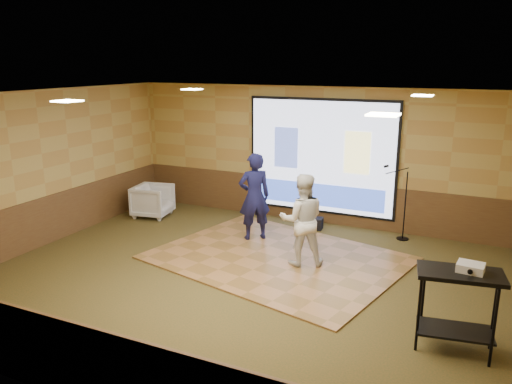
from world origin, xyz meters
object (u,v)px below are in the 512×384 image
at_px(projector, 471,267).
at_px(dance_floor, 277,258).
at_px(av_table, 458,294).
at_px(duffel_bag, 313,223).
at_px(player_right, 302,220).
at_px(banquet_chair, 153,201).
at_px(mic_stand, 401,216).
at_px(projector_screen, 321,158).
at_px(player_left, 254,196).

bearing_deg(projector, dance_floor, 157.02).
relative_size(av_table, duffel_bag, 2.66).
bearing_deg(duffel_bag, projector, -49.05).
relative_size(player_right, banquet_chair, 2.00).
bearing_deg(mic_stand, player_right, -144.44).
height_order(projector_screen, mic_stand, projector_screen).
relative_size(player_left, av_table, 1.66).
xyz_separation_m(dance_floor, projector, (3.24, -1.77, 1.09)).
bearing_deg(projector, player_right, 154.35).
xyz_separation_m(projector_screen, duffel_bag, (0.02, -0.46, -1.35)).
bearing_deg(player_left, dance_floor, 97.48).
xyz_separation_m(projector_screen, player_right, (0.47, -2.46, -0.63)).
height_order(dance_floor, banquet_chair, banquet_chair).
bearing_deg(dance_floor, mic_stand, 47.44).
height_order(projector, mic_stand, mic_stand).
bearing_deg(dance_floor, player_left, 137.44).
relative_size(player_left, projector, 5.71).
bearing_deg(banquet_chair, projector, -123.36).
bearing_deg(duffel_bag, player_left, -126.71).
distance_m(player_left, mic_stand, 3.00).
bearing_deg(duffel_bag, av_table, -50.36).
bearing_deg(mic_stand, dance_floor, -154.34).
distance_m(projector_screen, projector, 5.24).
relative_size(projector_screen, av_table, 3.15).
height_order(dance_floor, projector, projector).
xyz_separation_m(dance_floor, duffel_bag, (0.05, 1.90, 0.11)).
distance_m(projector_screen, av_table, 5.26).
distance_m(av_table, duffel_bag, 4.88).
height_order(dance_floor, mic_stand, mic_stand).
relative_size(player_right, mic_stand, 1.08).
height_order(player_left, mic_stand, player_left).
bearing_deg(av_table, banquet_chair, 155.96).
bearing_deg(projector, av_table, -145.88).
distance_m(player_right, duffel_bag, 2.17).
bearing_deg(player_right, dance_floor, -37.09).
relative_size(mic_stand, duffel_bag, 3.82).
height_order(projector_screen, banquet_chair, projector_screen).
height_order(projector_screen, duffel_bag, projector_screen).
relative_size(player_left, duffel_bag, 4.42).
distance_m(projector, duffel_bag, 4.96).
bearing_deg(banquet_chair, duffel_bag, -89.10).
relative_size(av_table, projector, 3.43).
xyz_separation_m(dance_floor, player_right, (0.50, -0.10, 0.83)).
distance_m(player_left, duffel_bag, 1.64).
height_order(projector, banquet_chair, projector).
bearing_deg(duffel_bag, player_right, -77.51).
bearing_deg(av_table, player_right, 146.89).
xyz_separation_m(player_right, projector, (2.74, -1.67, 0.26)).
height_order(player_left, banquet_chair, player_left).
height_order(projector_screen, av_table, projector_screen).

